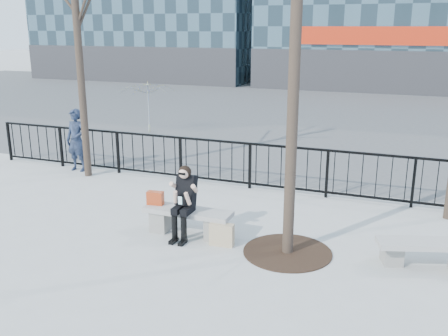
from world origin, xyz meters
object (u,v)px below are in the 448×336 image
(seated_woman, at_px, (184,203))
(standing_man, at_px, (77,140))
(bench_main, at_px, (188,219))
(bench_second, at_px, (427,252))

(seated_woman, height_order, standing_man, standing_man)
(bench_main, height_order, standing_man, standing_man)
(bench_second, bearing_deg, standing_man, 144.91)
(bench_second, relative_size, standing_man, 0.94)
(bench_second, distance_m, standing_man, 9.01)
(bench_main, height_order, seated_woman, seated_woman)
(bench_second, height_order, seated_woman, seated_woman)
(standing_man, bearing_deg, bench_second, -16.14)
(bench_main, bearing_deg, standing_man, 148.20)
(bench_second, xyz_separation_m, standing_man, (-8.59, 2.66, 0.54))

